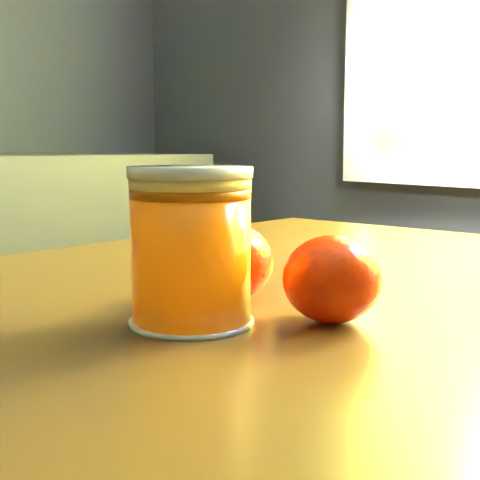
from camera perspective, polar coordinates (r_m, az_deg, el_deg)
table at (r=0.58m, az=1.86°, el=-14.89°), size 1.18×0.93×0.80m
juice_glass at (r=0.47m, az=-4.21°, el=-0.63°), size 0.09×0.09×0.11m
orange_front at (r=0.48m, az=7.86°, el=-3.32°), size 0.09×0.09×0.06m
orange_back at (r=0.55m, az=-0.85°, el=-1.87°), size 0.09×0.09×0.06m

